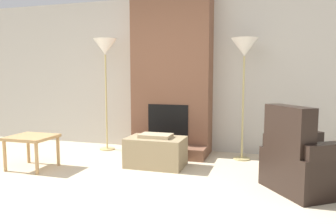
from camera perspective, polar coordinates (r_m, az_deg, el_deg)
The scene contains 8 objects.
ground_plane at distance 3.34m, azimuth -12.11°, elevation -16.22°, with size 24.00×24.00×0.00m, color beige.
wall_back at distance 5.66m, azimuth 1.39°, elevation 6.62°, with size 7.74×0.06×2.60m, color #BCB7AD.
fireplace at distance 5.40m, azimuth 0.62°, elevation 5.95°, with size 1.29×0.77×2.60m.
ottoman at distance 4.64m, azimuth -2.13°, elevation -6.86°, with size 0.80×0.52×0.46m.
armchair at distance 3.96m, azimuth 22.95°, elevation -8.44°, with size 1.13×1.11×0.96m.
side_table at distance 4.87m, azimuth -22.66°, elevation -4.62°, with size 0.59×0.53×0.46m.
floor_lamp_left at distance 5.69m, azimuth -10.89°, elevation 10.31°, with size 0.39×0.39×1.89m.
floor_lamp_right at distance 5.04m, azimuth 13.15°, elevation 10.10°, with size 0.39×0.39×1.82m.
Camera 1 is at (1.53, -2.69, 1.28)m, focal length 35.00 mm.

